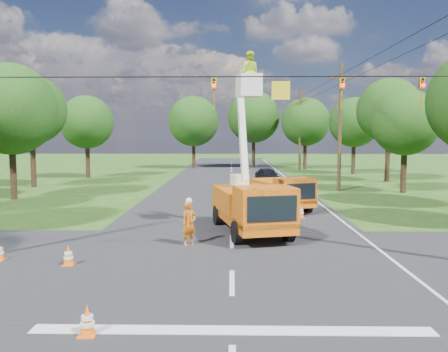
{
  "coord_description": "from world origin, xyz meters",
  "views": [
    {
      "loc": [
        -0.03,
        -12.56,
        4.39
      ],
      "look_at": [
        -0.34,
        6.47,
        2.6
      ],
      "focal_mm": 35.0,
      "sensor_mm": 36.0,
      "label": 1
    }
  ],
  "objects_px": {
    "traffic_cone_1": "(272,217)",
    "pole_right_mid": "(340,126)",
    "bucket_truck": "(251,195)",
    "tree_right_e": "(354,122)",
    "distant_car": "(268,175)",
    "tree_far_b": "(254,117)",
    "pole_right_far": "(300,129)",
    "tree_left_f": "(87,122)",
    "traffic_cone_2": "(301,211)",
    "tree_right_d": "(389,111)",
    "second_truck": "(282,192)",
    "tree_far_a": "(193,121)",
    "traffic_cone_6": "(285,195)",
    "tree_left_e": "(31,110)",
    "tree_far_c": "(305,122)",
    "tree_right_c": "(405,123)",
    "ground_worker": "(189,223)",
    "tree_left_d": "(10,109)",
    "traffic_cone_3": "(68,256)",
    "traffic_cone_0": "(87,321)"
  },
  "relations": [
    {
      "from": "ground_worker",
      "to": "traffic_cone_6",
      "type": "distance_m",
      "value": 13.1
    },
    {
      "from": "distant_car",
      "to": "traffic_cone_3",
      "type": "relative_size",
      "value": 5.73
    },
    {
      "from": "tree_left_e",
      "to": "tree_far_c",
      "type": "bearing_deg",
      "value": 37.25
    },
    {
      "from": "tree_right_d",
      "to": "tree_far_b",
      "type": "relative_size",
      "value": 0.94
    },
    {
      "from": "second_truck",
      "to": "ground_worker",
      "type": "xyz_separation_m",
      "value": [
        -4.65,
        -8.52,
        -0.16
      ]
    },
    {
      "from": "traffic_cone_1",
      "to": "pole_right_mid",
      "type": "relative_size",
      "value": 0.07
    },
    {
      "from": "traffic_cone_6",
      "to": "tree_far_c",
      "type": "bearing_deg",
      "value": 77.93
    },
    {
      "from": "traffic_cone_1",
      "to": "pole_right_mid",
      "type": "height_order",
      "value": "pole_right_mid"
    },
    {
      "from": "tree_left_e",
      "to": "tree_right_d",
      "type": "relative_size",
      "value": 0.97
    },
    {
      "from": "traffic_cone_3",
      "to": "pole_right_mid",
      "type": "distance_m",
      "value": 25.13
    },
    {
      "from": "traffic_cone_3",
      "to": "second_truck",
      "type": "bearing_deg",
      "value": 53.34
    },
    {
      "from": "pole_right_mid",
      "to": "tree_left_e",
      "type": "height_order",
      "value": "pole_right_mid"
    },
    {
      "from": "tree_right_d",
      "to": "traffic_cone_1",
      "type": "bearing_deg",
      "value": -122.18
    },
    {
      "from": "traffic_cone_1",
      "to": "tree_left_f",
      "type": "relative_size",
      "value": 0.08
    },
    {
      "from": "second_truck",
      "to": "tree_far_b",
      "type": "xyz_separation_m",
      "value": [
        0.05,
        33.99,
        5.76
      ]
    },
    {
      "from": "traffic_cone_6",
      "to": "pole_right_mid",
      "type": "bearing_deg",
      "value": 48.57
    },
    {
      "from": "traffic_cone_0",
      "to": "tree_far_a",
      "type": "height_order",
      "value": "tree_far_a"
    },
    {
      "from": "bucket_truck",
      "to": "tree_left_d",
      "type": "bearing_deg",
      "value": 133.81
    },
    {
      "from": "bucket_truck",
      "to": "pole_right_far",
      "type": "distance_m",
      "value": 36.3
    },
    {
      "from": "tree_far_a",
      "to": "bucket_truck",
      "type": "bearing_deg",
      "value": -81.31
    },
    {
      "from": "ground_worker",
      "to": "traffic_cone_6",
      "type": "bearing_deg",
      "value": 24.35
    },
    {
      "from": "second_truck",
      "to": "traffic_cone_6",
      "type": "xyz_separation_m",
      "value": [
        0.66,
        3.44,
        -0.69
      ]
    },
    {
      "from": "traffic_cone_2",
      "to": "tree_left_f",
      "type": "xyz_separation_m",
      "value": [
        -18.46,
        21.67,
        5.33
      ]
    },
    {
      "from": "tree_right_c",
      "to": "pole_right_far",
      "type": "bearing_deg",
      "value": 102.62
    },
    {
      "from": "traffic_cone_1",
      "to": "traffic_cone_6",
      "type": "bearing_deg",
      "value": 78.24
    },
    {
      "from": "tree_right_d",
      "to": "tree_right_e",
      "type": "distance_m",
      "value": 8.11
    },
    {
      "from": "traffic_cone_2",
      "to": "tree_left_e",
      "type": "xyz_separation_m",
      "value": [
        -20.46,
        13.67,
        6.13
      ]
    },
    {
      "from": "traffic_cone_1",
      "to": "tree_left_e",
      "type": "relative_size",
      "value": 0.08
    },
    {
      "from": "tree_right_c",
      "to": "distant_car",
      "type": "bearing_deg",
      "value": 147.49
    },
    {
      "from": "tree_left_d",
      "to": "tree_left_f",
      "type": "distance_m",
      "value": 15.01
    },
    {
      "from": "bucket_truck",
      "to": "tree_left_d",
      "type": "relative_size",
      "value": 0.88
    },
    {
      "from": "distant_car",
      "to": "tree_left_f",
      "type": "relative_size",
      "value": 0.48
    },
    {
      "from": "ground_worker",
      "to": "tree_left_d",
      "type": "height_order",
      "value": "tree_left_d"
    },
    {
      "from": "tree_left_e",
      "to": "tree_right_c",
      "type": "bearing_deg",
      "value": -5.71
    },
    {
      "from": "ground_worker",
      "to": "tree_left_d",
      "type": "distance_m",
      "value": 19.0
    },
    {
      "from": "traffic_cone_2",
      "to": "tree_left_f",
      "type": "bearing_deg",
      "value": 130.43
    },
    {
      "from": "traffic_cone_1",
      "to": "traffic_cone_6",
      "type": "relative_size",
      "value": 1.0
    },
    {
      "from": "distant_car",
      "to": "tree_far_b",
      "type": "xyz_separation_m",
      "value": [
        -0.31,
        19.7,
        6.12
      ]
    },
    {
      "from": "tree_right_e",
      "to": "tree_far_b",
      "type": "xyz_separation_m",
      "value": [
        -10.8,
        10.0,
        1.0
      ]
    },
    {
      "from": "traffic_cone_3",
      "to": "tree_left_e",
      "type": "height_order",
      "value": "tree_left_e"
    },
    {
      "from": "traffic_cone_0",
      "to": "tree_right_e",
      "type": "distance_m",
      "value": 44.21
    },
    {
      "from": "traffic_cone_2",
      "to": "tree_right_d",
      "type": "distance_m",
      "value": 22.64
    },
    {
      "from": "distant_car",
      "to": "traffic_cone_1",
      "type": "distance_m",
      "value": 18.72
    },
    {
      "from": "tree_left_f",
      "to": "tree_far_c",
      "type": "distance_m",
      "value": 27.1
    },
    {
      "from": "bucket_truck",
      "to": "tree_right_e",
      "type": "height_order",
      "value": "tree_right_e"
    },
    {
      "from": "tree_left_f",
      "to": "tree_far_a",
      "type": "bearing_deg",
      "value": 52.99
    },
    {
      "from": "ground_worker",
      "to": "tree_left_f",
      "type": "height_order",
      "value": "tree_left_f"
    },
    {
      "from": "tree_right_e",
      "to": "second_truck",
      "type": "bearing_deg",
      "value": -114.35
    },
    {
      "from": "ground_worker",
      "to": "tree_right_d",
      "type": "distance_m",
      "value": 30.11
    },
    {
      "from": "tree_left_f",
      "to": "traffic_cone_2",
      "type": "bearing_deg",
      "value": -49.57
    }
  ]
}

